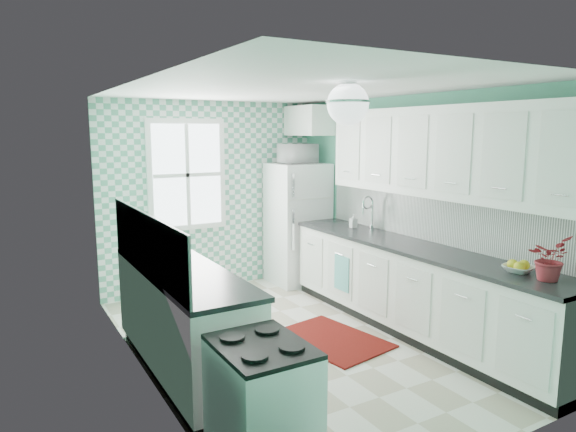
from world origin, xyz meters
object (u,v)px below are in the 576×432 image
fruit_bowl (519,269)px  potted_plant (549,258)px  sink (360,231)px  microwave (298,154)px  fridge (298,223)px  ceiling_light (348,104)px  stove (262,404)px

fruit_bowl → potted_plant: potted_plant is taller
sink → potted_plant: (-0.00, -2.38, 0.19)m
microwave → sink: bearing=93.9°
microwave → fruit_bowl: bearing=91.2°
potted_plant → microwave: 3.73m
fridge → fruit_bowl: 3.41m
potted_plant → ceiling_light: bearing=138.6°
fridge → stove: fridge is taller
fruit_bowl → microwave: size_ratio=0.51×
potted_plant → fridge: bearing=91.4°
fridge → fruit_bowl: (0.09, -3.41, 0.13)m
potted_plant → microwave: (-0.09, 3.66, 0.69)m
potted_plant → sink: bearing=89.9°
ceiling_light → sink: bearing=47.7°
fruit_bowl → ceiling_light: bearing=146.3°
fruit_bowl → stove: bearing=179.4°
ceiling_light → microwave: size_ratio=0.73×
fruit_bowl → fridge: bearing=91.5°
sink → microwave: microwave is taller
stove → fruit_bowl: size_ratio=3.30×
fruit_bowl → potted_plant: (0.00, -0.26, 0.15)m
stove → fridge: bearing=53.2°
stove → sink: size_ratio=1.51×
fruit_bowl → microwave: (-0.09, 3.41, 0.84)m
fridge → potted_plant: (0.09, -3.66, 0.28)m
stove → sink: bearing=38.7°
sink → potted_plant: bearing=-89.5°
ceiling_light → potted_plant: ceiling_light is taller
ceiling_light → fridge: size_ratio=0.21×
sink → fruit_bowl: sink is taller
sink → stove: bearing=-138.3°
fridge → fruit_bowl: bearing=-86.7°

